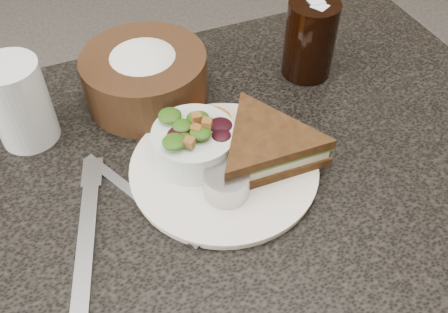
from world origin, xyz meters
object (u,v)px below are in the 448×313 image
(dressing_ramekin, at_px, (227,184))
(dinner_plate, at_px, (224,168))
(bread_basket, at_px, (144,70))
(cola_glass, at_px, (310,36))
(sandwich, at_px, (266,146))
(salad_bowl, at_px, (194,140))
(water_glass, at_px, (19,103))
(dining_table, at_px, (222,303))

(dressing_ramekin, bearing_deg, dinner_plate, 71.69)
(dressing_ramekin, distance_m, bread_basket, 0.24)
(dinner_plate, height_order, cola_glass, cola_glass)
(dinner_plate, relative_size, bread_basket, 1.34)
(dressing_ramekin, xyz_separation_m, bread_basket, (-0.04, 0.24, 0.03))
(sandwich, bearing_deg, salad_bowl, 156.60)
(cola_glass, bearing_deg, sandwich, -133.17)
(sandwich, height_order, cola_glass, cola_glass)
(water_glass, bearing_deg, cola_glass, -2.23)
(salad_bowl, xyz_separation_m, dressing_ramekin, (0.02, -0.08, -0.02))
(dining_table, height_order, dinner_plate, dinner_plate)
(dinner_plate, bearing_deg, dining_table, -131.76)
(dressing_ramekin, height_order, water_glass, water_glass)
(sandwich, relative_size, water_glass, 1.44)
(dining_table, bearing_deg, salad_bowl, 117.97)
(dining_table, bearing_deg, sandwich, 0.94)
(dining_table, height_order, bread_basket, bread_basket)
(dining_table, relative_size, dinner_plate, 3.87)
(bread_basket, bearing_deg, water_glass, -174.33)
(dinner_plate, xyz_separation_m, dressing_ramekin, (-0.01, -0.04, 0.02))
(salad_bowl, height_order, bread_basket, bread_basket)
(cola_glass, bearing_deg, bread_basket, 172.31)
(dressing_ramekin, relative_size, water_glass, 0.47)
(dinner_plate, height_order, salad_bowl, salad_bowl)
(dinner_plate, relative_size, cola_glass, 1.84)
(water_glass, bearing_deg, dining_table, -38.72)
(sandwich, bearing_deg, water_glass, 149.42)
(dining_table, distance_m, sandwich, 0.42)
(sandwich, bearing_deg, dressing_ramekin, -152.84)
(dining_table, xyz_separation_m, cola_glass, (0.22, 0.17, 0.45))
(dining_table, xyz_separation_m, bread_basket, (-0.04, 0.20, 0.43))
(salad_bowl, distance_m, water_glass, 0.25)
(sandwich, distance_m, bread_basket, 0.23)
(sandwich, xyz_separation_m, water_glass, (-0.30, 0.18, 0.03))
(salad_bowl, relative_size, water_glass, 0.89)
(sandwich, distance_m, water_glass, 0.35)
(salad_bowl, bearing_deg, bread_basket, 97.78)
(dining_table, height_order, cola_glass, cola_glass)
(dining_table, distance_m, bread_basket, 0.48)
(salad_bowl, xyz_separation_m, cola_glass, (0.25, 0.13, 0.03))
(cola_glass, xyz_separation_m, water_glass, (-0.45, 0.02, -0.01))
(dressing_ramekin, xyz_separation_m, cola_glass, (0.23, 0.20, 0.04))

